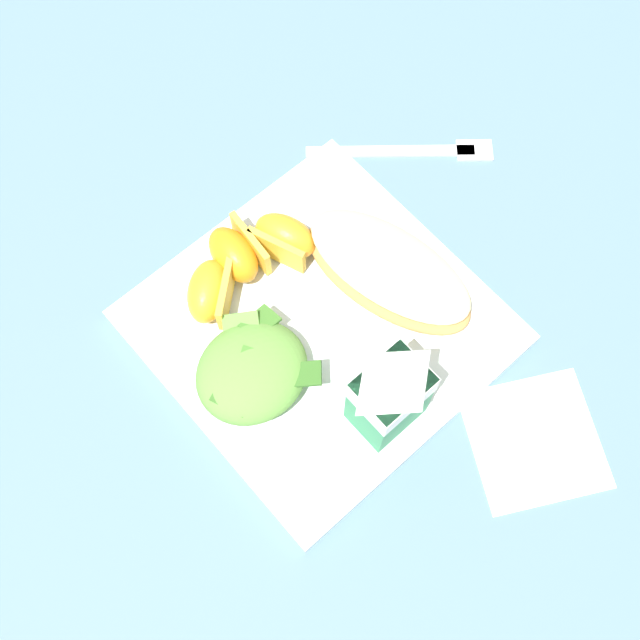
{
  "coord_description": "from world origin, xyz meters",
  "views": [
    {
      "loc": [
        0.17,
        0.19,
        0.68
      ],
      "look_at": [
        0.0,
        0.0,
        0.03
      ],
      "focal_mm": 44.4,
      "sensor_mm": 36.0,
      "label": 1
    }
  ],
  "objects_px": {
    "cheesy_pizza_bread": "(388,272)",
    "milk_carton": "(390,394)",
    "paper_napkin": "(535,440)",
    "white_plate": "(320,327)",
    "green_salad_pile": "(251,371)",
    "orange_wedge_rear": "(210,292)",
    "orange_wedge_middle": "(235,254)",
    "orange_wedge_front": "(284,238)",
    "metal_fork": "(415,150)"
  },
  "relations": [
    {
      "from": "cheesy_pizza_bread",
      "to": "milk_carton",
      "type": "distance_m",
      "value": 0.13
    },
    {
      "from": "white_plate",
      "to": "green_salad_pile",
      "type": "xyz_separation_m",
      "value": [
        0.08,
        -0.0,
        0.03
      ]
    },
    {
      "from": "cheesy_pizza_bread",
      "to": "metal_fork",
      "type": "distance_m",
      "value": 0.16
    },
    {
      "from": "white_plate",
      "to": "paper_napkin",
      "type": "relative_size",
      "value": 2.55
    },
    {
      "from": "cheesy_pizza_bread",
      "to": "green_salad_pile",
      "type": "xyz_separation_m",
      "value": [
        0.15,
        -0.01,
        0.0
      ]
    },
    {
      "from": "green_salad_pile",
      "to": "orange_wedge_front",
      "type": "xyz_separation_m",
      "value": [
        -0.1,
        -0.08,
        -0.0
      ]
    },
    {
      "from": "orange_wedge_middle",
      "to": "metal_fork",
      "type": "xyz_separation_m",
      "value": [
        -0.22,
        0.02,
        -0.03
      ]
    },
    {
      "from": "orange_wedge_middle",
      "to": "white_plate",
      "type": "bearing_deg",
      "value": 100.2
    },
    {
      "from": "milk_carton",
      "to": "metal_fork",
      "type": "relative_size",
      "value": 0.71
    },
    {
      "from": "white_plate",
      "to": "orange_wedge_rear",
      "type": "xyz_separation_m",
      "value": [
        0.06,
        -0.08,
        0.03
      ]
    },
    {
      "from": "green_salad_pile",
      "to": "paper_napkin",
      "type": "distance_m",
      "value": 0.25
    },
    {
      "from": "green_salad_pile",
      "to": "metal_fork",
      "type": "distance_m",
      "value": 0.29
    },
    {
      "from": "white_plate",
      "to": "orange_wedge_front",
      "type": "relative_size",
      "value": 4.07
    },
    {
      "from": "white_plate",
      "to": "green_salad_pile",
      "type": "height_order",
      "value": "green_salad_pile"
    },
    {
      "from": "cheesy_pizza_bread",
      "to": "orange_wedge_front",
      "type": "xyz_separation_m",
      "value": [
        0.05,
        -0.09,
        0.0
      ]
    },
    {
      "from": "cheesy_pizza_bread",
      "to": "orange_wedge_front",
      "type": "bearing_deg",
      "value": -61.26
    },
    {
      "from": "orange_wedge_front",
      "to": "metal_fork",
      "type": "distance_m",
      "value": 0.18
    },
    {
      "from": "cheesy_pizza_bread",
      "to": "paper_napkin",
      "type": "distance_m",
      "value": 0.2
    },
    {
      "from": "cheesy_pizza_bread",
      "to": "white_plate",
      "type": "bearing_deg",
      "value": -6.36
    },
    {
      "from": "orange_wedge_rear",
      "to": "metal_fork",
      "type": "height_order",
      "value": "orange_wedge_rear"
    },
    {
      "from": "green_salad_pile",
      "to": "orange_wedge_rear",
      "type": "height_order",
      "value": "same"
    },
    {
      "from": "green_salad_pile",
      "to": "orange_wedge_rear",
      "type": "xyz_separation_m",
      "value": [
        -0.02,
        -0.08,
        -0.0
      ]
    },
    {
      "from": "green_salad_pile",
      "to": "milk_carton",
      "type": "relative_size",
      "value": 0.96
    },
    {
      "from": "cheesy_pizza_bread",
      "to": "milk_carton",
      "type": "bearing_deg",
      "value": 45.83
    },
    {
      "from": "metal_fork",
      "to": "orange_wedge_rear",
      "type": "bearing_deg",
      "value": -0.31
    },
    {
      "from": "milk_carton",
      "to": "orange_wedge_middle",
      "type": "bearing_deg",
      "value": -88.7
    },
    {
      "from": "cheesy_pizza_bread",
      "to": "orange_wedge_rear",
      "type": "distance_m",
      "value": 0.16
    },
    {
      "from": "milk_carton",
      "to": "orange_wedge_front",
      "type": "distance_m",
      "value": 0.19
    },
    {
      "from": "green_salad_pile",
      "to": "orange_wedge_rear",
      "type": "bearing_deg",
      "value": -103.7
    },
    {
      "from": "green_salad_pile",
      "to": "orange_wedge_front",
      "type": "relative_size",
      "value": 1.54
    },
    {
      "from": "green_salad_pile",
      "to": "orange_wedge_middle",
      "type": "bearing_deg",
      "value": -122.16
    },
    {
      "from": "cheesy_pizza_bread",
      "to": "orange_wedge_rear",
      "type": "relative_size",
      "value": 2.65
    },
    {
      "from": "cheesy_pizza_bread",
      "to": "paper_napkin",
      "type": "xyz_separation_m",
      "value": [
        0.0,
        0.19,
        -0.03
      ]
    },
    {
      "from": "orange_wedge_front",
      "to": "orange_wedge_rear",
      "type": "relative_size",
      "value": 1.0
    },
    {
      "from": "white_plate",
      "to": "milk_carton",
      "type": "height_order",
      "value": "milk_carton"
    },
    {
      "from": "white_plate",
      "to": "orange_wedge_middle",
      "type": "bearing_deg",
      "value": -79.8
    },
    {
      "from": "paper_napkin",
      "to": "white_plate",
      "type": "bearing_deg",
      "value": -70.33
    },
    {
      "from": "white_plate",
      "to": "metal_fork",
      "type": "height_order",
      "value": "white_plate"
    },
    {
      "from": "milk_carton",
      "to": "metal_fork",
      "type": "bearing_deg",
      "value": -139.88
    },
    {
      "from": "green_salad_pile",
      "to": "milk_carton",
      "type": "height_order",
      "value": "milk_carton"
    },
    {
      "from": "milk_carton",
      "to": "orange_wedge_front",
      "type": "relative_size",
      "value": 1.6
    },
    {
      "from": "orange_wedge_front",
      "to": "paper_napkin",
      "type": "distance_m",
      "value": 0.29
    },
    {
      "from": "milk_carton",
      "to": "metal_fork",
      "type": "height_order",
      "value": "milk_carton"
    },
    {
      "from": "green_salad_pile",
      "to": "milk_carton",
      "type": "xyz_separation_m",
      "value": [
        -0.06,
        0.1,
        0.04
      ]
    },
    {
      "from": "white_plate",
      "to": "orange_wedge_middle",
      "type": "height_order",
      "value": "orange_wedge_middle"
    },
    {
      "from": "metal_fork",
      "to": "paper_napkin",
      "type": "bearing_deg",
      "value": 65.53
    },
    {
      "from": "green_salad_pile",
      "to": "paper_napkin",
      "type": "bearing_deg",
      "value": 126.46
    },
    {
      "from": "white_plate",
      "to": "orange_wedge_middle",
      "type": "xyz_separation_m",
      "value": [
        0.02,
        -0.1,
        0.03
      ]
    },
    {
      "from": "orange_wedge_middle",
      "to": "cheesy_pizza_bread",
      "type": "bearing_deg",
      "value": 131.32
    },
    {
      "from": "orange_wedge_front",
      "to": "orange_wedge_middle",
      "type": "xyz_separation_m",
      "value": [
        0.04,
        -0.02,
        0.0
      ]
    }
  ]
}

